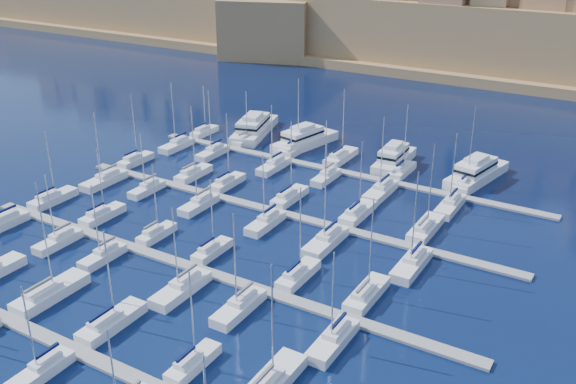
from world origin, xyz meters
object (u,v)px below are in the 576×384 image
Objects in this scene: sailboat_4 at (193,363)px; motor_yacht_c at (394,158)px; sailboat_2 at (50,293)px; motor_yacht_b at (304,139)px; motor_yacht_a at (254,127)px; motor_yacht_d at (476,172)px.

sailboat_4 is 0.84× the size of motor_yacht_c.
sailboat_4 is (25.24, -1.59, -0.06)m from sailboat_2.
motor_yacht_b is (-25.61, 70.85, 1.00)m from sailboat_4.
sailboat_4 is 75.35m from motor_yacht_b.
motor_yacht_c is (35.09, -2.19, 0.00)m from motor_yacht_a.
motor_yacht_b is (-0.37, 69.26, 0.94)m from sailboat_2.
sailboat_2 is 71.94m from motor_yacht_a.
motor_yacht_c is (21.19, -0.95, 0.00)m from motor_yacht_b.
sailboat_2 reaches higher than motor_yacht_b.
motor_yacht_a is 1.15× the size of motor_yacht_d.
motor_yacht_a is at bearing 176.43° from motor_yacht_c.
motor_yacht_d is at bearing -1.28° from motor_yacht_a.
sailboat_2 is 1.11× the size of motor_yacht_c.
motor_yacht_b is at bearing 90.31° from sailboat_2.
sailboat_4 is at bearing -3.61° from sailboat_2.
sailboat_4 is at bearing -99.52° from motor_yacht_d.
motor_yacht_d is (51.42, -1.15, 0.00)m from motor_yacht_a.
sailboat_2 reaches higher than motor_yacht_c.
sailboat_4 is 71.94m from motor_yacht_d.
motor_yacht_a is 1.16× the size of motor_yacht_b.
sailboat_2 is 71.42m from motor_yacht_c.
sailboat_2 is 0.95× the size of motor_yacht_b.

